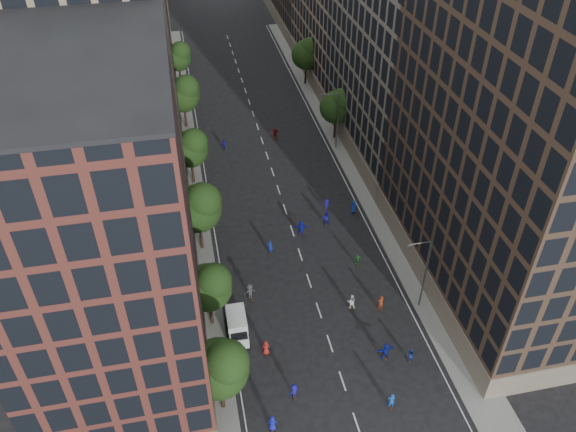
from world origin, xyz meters
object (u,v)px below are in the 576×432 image
at_px(streetlamp_far, 336,118).
at_px(skater_0, 273,423).
at_px(streetlamp_near, 424,271).
at_px(skater_1, 391,401).
at_px(skater_2, 410,355).
at_px(cargo_van, 237,326).

bearing_deg(streetlamp_far, skater_0, -111.85).
bearing_deg(skater_0, streetlamp_near, -135.64).
xyz_separation_m(skater_1, skater_2, (3.51, 4.48, -0.15)).
xyz_separation_m(streetlamp_near, cargo_van, (-19.18, 0.06, -3.95)).
bearing_deg(cargo_van, streetlamp_far, 60.33).
relative_size(skater_1, skater_2, 1.20).
bearing_deg(skater_0, skater_1, -167.58).
xyz_separation_m(cargo_van, skater_0, (1.54, -11.06, -0.37)).
xyz_separation_m(skater_0, skater_1, (10.71, 0.00, 0.07)).
height_order(streetlamp_near, streetlamp_far, same).
bearing_deg(skater_2, cargo_van, -15.48).
distance_m(streetlamp_near, skater_1, 13.68).
distance_m(streetlamp_near, cargo_van, 19.59).
height_order(streetlamp_far, skater_2, streetlamp_far).
relative_size(streetlamp_far, skater_2, 5.97).
bearing_deg(skater_0, cargo_van, -69.65).
relative_size(streetlamp_near, streetlamp_far, 1.00).
bearing_deg(skater_1, cargo_van, -38.16).
height_order(streetlamp_far, skater_1, streetlamp_far).
distance_m(skater_0, skater_2, 14.91).
xyz_separation_m(streetlamp_far, skater_0, (-17.64, -44.00, -4.32)).
height_order(skater_0, skater_1, skater_1).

